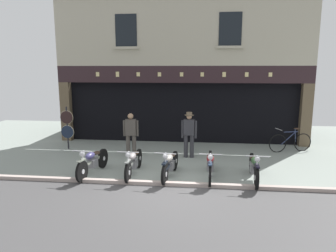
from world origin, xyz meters
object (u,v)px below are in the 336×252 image
Objects in this scene: motorcycle_center at (170,164)px; leaning_bicycle at (290,142)px; motorcycle_center_left at (134,162)px; motorcycle_right at (254,167)px; tyre_sign_pole at (67,125)px; advert_board_near at (218,101)px; shopkeeper_center at (189,133)px; advert_board_far at (249,100)px; motorcycle_left at (93,161)px; motorcycle_center_right at (210,164)px; salesman_left at (131,133)px.

leaning_bicycle is at bearing -134.78° from motorcycle_center.
motorcycle_center_left is 1.05× the size of motorcycle_right.
motorcycle_center_left is 1.12m from motorcycle_center.
tyre_sign_pole is at bearing -25.86° from motorcycle_center.
motorcycle_right is at bearing -79.65° from advert_board_near.
shopkeeper_center is 0.97× the size of tyre_sign_pole.
advert_board_near is 0.62× the size of leaning_bicycle.
shopkeeper_center is 1.50× the size of advert_board_far.
motorcycle_center_left is at bearing 1.11° from motorcycle_right.
advert_board_near is at bearing 16.70° from tyre_sign_pole.
leaning_bicycle reaches higher than motorcycle_right.
motorcycle_left is 1.19× the size of shopkeeper_center.
motorcycle_center_left is 1.20× the size of tyre_sign_pole.
motorcycle_center_right is at bearing 120.03° from leaning_bicycle.
salesman_left is 4.23m from advert_board_near.
motorcycle_right is at bearing -95.29° from advert_board_far.
tyre_sign_pole is (-6.84, 2.89, 0.56)m from motorcycle_right.
shopkeeper_center is at bearing -134.73° from motorcycle_left.
tyre_sign_pole is (-2.05, 2.88, 0.56)m from motorcycle_left.
leaning_bicycle is at bearing -23.84° from advert_board_near.
leaning_bicycle reaches higher than motorcycle_center_left.
advert_board_near reaches higher than salesman_left.
salesman_left is 0.93× the size of leaning_bicycle.
advert_board_far is at bearing -130.46° from motorcycle_center_left.
shopkeeper_center is 2.86m from advert_board_near.
motorcycle_center is at bearing -172.04° from motorcycle_left.
motorcycle_center_right is at bearing -94.92° from advert_board_near.
advert_board_far reaches higher than salesman_left.
motorcycle_center_left is 6.23m from advert_board_far.
salesman_left is at bearing -141.33° from advert_board_near.
advert_board_near reaches higher than motorcycle_right.
motorcycle_left is 1.78× the size of advert_board_far.
leaning_bicycle is (2.78, -1.23, -1.45)m from advert_board_near.
motorcycle_left is at bearing -138.16° from advert_board_far.
motorcycle_center is 0.95× the size of motorcycle_center_right.
motorcycle_center_left is 6.41m from leaning_bicycle.
leaning_bicycle is at bearing -39.47° from advert_board_far.
motorcycle_left is at bearing 5.91° from motorcycle_center_left.
tyre_sign_pole is at bearing 77.15° from leaning_bicycle.
advert_board_far is at bearing 0.00° from advert_board_near.
motorcycle_right reaches higher than motorcycle_left.
motorcycle_left is 7.55m from leaning_bicycle.
motorcycle_center_right is 1.92× the size of advert_board_near.
tyre_sign_pole is 1.54× the size of advert_board_far.
motorcycle_center is 2.69m from salesman_left.
tyre_sign_pole is 1.00× the size of leaning_bicycle.
motorcycle_center is at bearing -108.71° from advert_board_near.
motorcycle_center is 1.82× the size of advert_board_near.
motorcycle_center is at bearing 2.32° from motorcycle_right.
tyre_sign_pole is 1.60× the size of advert_board_near.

